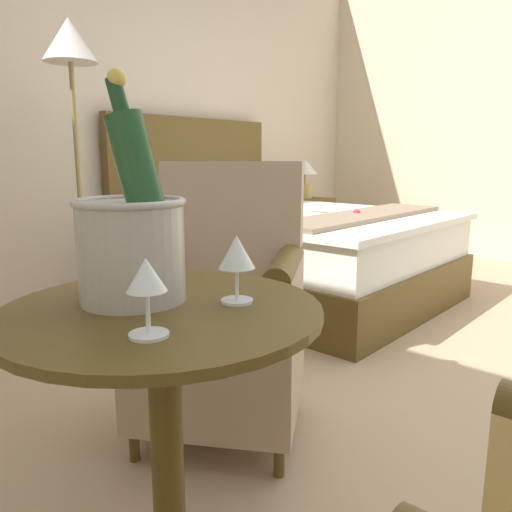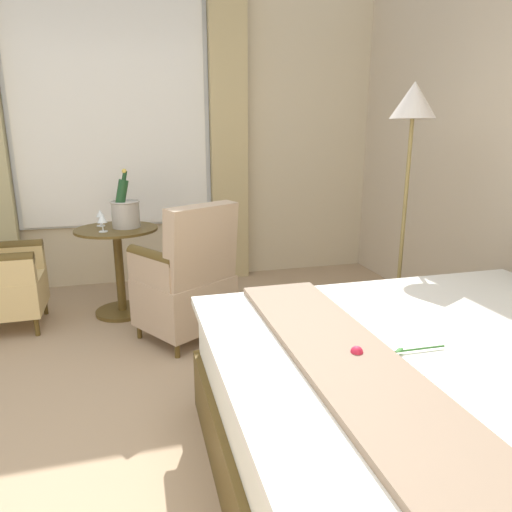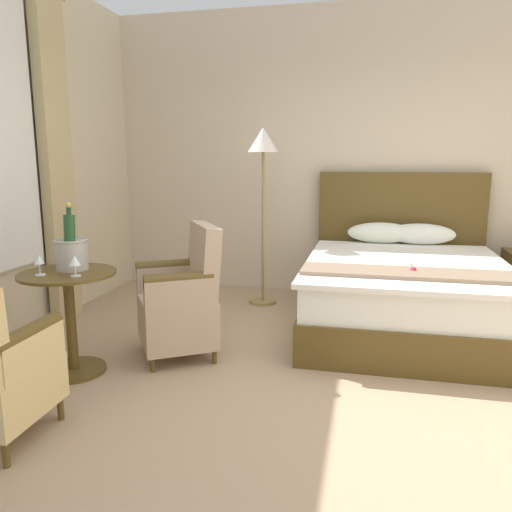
% 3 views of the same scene
% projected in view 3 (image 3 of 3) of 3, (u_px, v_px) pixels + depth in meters
% --- Properties ---
extents(ground_plane, '(7.04, 7.04, 0.00)m').
position_uv_depth(ground_plane, '(348.00, 400.00, 3.12)').
color(ground_plane, tan).
extents(wall_headboard_side, '(5.66, 0.12, 3.08)m').
position_uv_depth(wall_headboard_side, '(364.00, 154.00, 5.38)').
color(wall_headboard_side, beige).
rests_on(wall_headboard_side, ground).
extents(bed, '(1.71, 2.18, 1.35)m').
position_uv_depth(bed, '(403.00, 288.00, 4.42)').
color(bed, '#55401A').
rests_on(bed, ground).
extents(floor_lamp_brass, '(0.31, 0.31, 1.79)m').
position_uv_depth(floor_lamp_brass, '(263.00, 159.00, 4.95)').
color(floor_lamp_brass, olive).
rests_on(floor_lamp_brass, ground).
extents(side_table_round, '(0.65, 0.65, 0.72)m').
position_uv_depth(side_table_round, '(70.00, 315.00, 3.45)').
color(side_table_round, '#55401A').
rests_on(side_table_round, ground).
extents(champagne_bucket, '(0.23, 0.23, 0.47)m').
position_uv_depth(champagne_bucket, '(71.00, 250.00, 3.44)').
color(champagne_bucket, '#AEA9A1').
rests_on(champagne_bucket, side_table_round).
extents(wine_glass_near_bucket, '(0.07, 0.07, 0.14)m').
position_uv_depth(wine_glass_near_bucket, '(39.00, 261.00, 3.28)').
color(wine_glass_near_bucket, white).
rests_on(wine_glass_near_bucket, side_table_round).
extents(wine_glass_near_edge, '(0.08, 0.08, 0.14)m').
position_uv_depth(wine_glass_near_edge, '(75.00, 261.00, 3.25)').
color(wine_glass_near_edge, white).
rests_on(wine_glass_near_edge, side_table_round).
extents(armchair_by_window, '(0.77, 0.77, 1.00)m').
position_uv_depth(armchair_by_window, '(182.00, 302.00, 3.76)').
color(armchair_by_window, '#55401A').
rests_on(armchair_by_window, ground).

